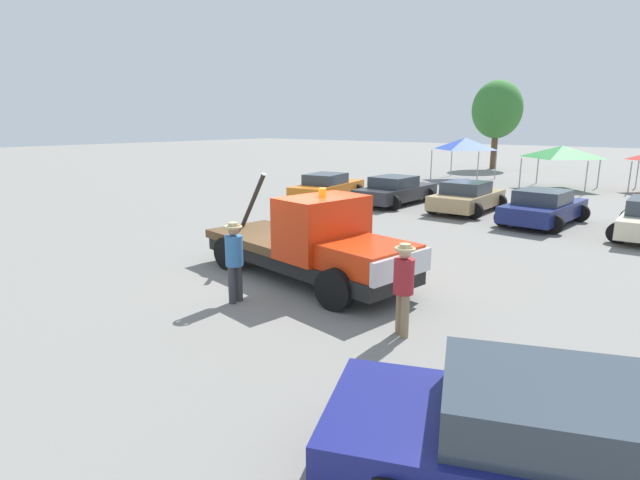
{
  "coord_description": "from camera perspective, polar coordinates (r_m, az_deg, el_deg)",
  "views": [
    {
      "loc": [
        7.75,
        -9.1,
        3.8
      ],
      "look_at": [
        0.5,
        0.0,
        1.05
      ],
      "focal_mm": 28.0,
      "sensor_mm": 36.0,
      "label": 1
    }
  ],
  "objects": [
    {
      "name": "tree_left",
      "position": [
        44.49,
        19.59,
        13.85
      ],
      "size": [
        4.01,
        4.01,
        7.16
      ],
      "color": "brown",
      "rests_on": "ground"
    },
    {
      "name": "parked_car_charcoal",
      "position": [
        24.02,
        8.63,
        5.61
      ],
      "size": [
        2.52,
        4.8,
        1.34
      ],
      "rotation": [
        0.0,
        0.0,
        1.55
      ],
      "color": "#2D2D33",
      "rests_on": "ground"
    },
    {
      "name": "canopy_tent_green",
      "position": [
        32.55,
        25.95,
        9.05
      ],
      "size": [
        3.54,
        3.54,
        2.49
      ],
      "color": "#9E9EA3",
      "rests_on": "ground"
    },
    {
      "name": "parked_car_tan",
      "position": [
        22.51,
        16.44,
        4.71
      ],
      "size": [
        2.5,
        4.27,
        1.34
      ],
      "rotation": [
        0.0,
        0.0,
        1.58
      ],
      "color": "tan",
      "rests_on": "ground"
    },
    {
      "name": "foreground_car",
      "position": [
        5.9,
        26.58,
        -20.53
      ],
      "size": [
        5.34,
        3.67,
        1.34
      ],
      "rotation": [
        0.0,
        0.0,
        0.4
      ],
      "color": "navy",
      "rests_on": "ground"
    },
    {
      "name": "tow_truck",
      "position": [
        12.03,
        -0.67,
        -0.57
      ],
      "size": [
        6.3,
        2.87,
        2.51
      ],
      "rotation": [
        0.0,
        0.0,
        -0.15
      ],
      "color": "black",
      "rests_on": "ground"
    },
    {
      "name": "parked_car_orange",
      "position": [
        25.0,
        0.84,
        6.06
      ],
      "size": [
        2.83,
        5.06,
        1.34
      ],
      "rotation": [
        0.0,
        0.0,
        1.72
      ],
      "color": "orange",
      "rests_on": "ground"
    },
    {
      "name": "ground_plane",
      "position": [
        12.54,
        -1.79,
        -4.34
      ],
      "size": [
        160.0,
        160.0,
        0.0
      ],
      "primitive_type": "plane",
      "color": "gray"
    },
    {
      "name": "person_near_truck",
      "position": [
        9.07,
        9.53,
        -4.77
      ],
      "size": [
        0.38,
        0.38,
        1.72
      ],
      "rotation": [
        0.0,
        0.0,
        4.12
      ],
      "color": "#847051",
      "rests_on": "ground"
    },
    {
      "name": "person_at_hood",
      "position": [
        10.76,
        -9.78,
        -1.78
      ],
      "size": [
        0.39,
        0.39,
        1.76
      ],
      "rotation": [
        0.0,
        0.0,
        0.04
      ],
      "color": "#38383D",
      "rests_on": "ground"
    },
    {
      "name": "parked_car_navy",
      "position": [
        20.74,
        24.16,
        3.39
      ],
      "size": [
        2.7,
        4.52,
        1.34
      ],
      "rotation": [
        0.0,
        0.0,
        1.49
      ],
      "color": "navy",
      "rests_on": "ground"
    },
    {
      "name": "canopy_tent_blue",
      "position": [
        35.47,
        16.25,
        10.53
      ],
      "size": [
        3.29,
        3.29,
        2.8
      ],
      "color": "#9E9EA3",
      "rests_on": "ground"
    }
  ]
}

